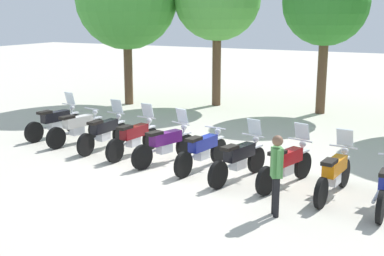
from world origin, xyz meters
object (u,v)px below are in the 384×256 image
Objects in this scene: motorcycle_3 at (134,137)px; motorcycle_8 at (334,173)px; motorcycle_5 at (202,150)px; motorcycle_2 at (104,132)px; motorcycle_7 at (286,164)px; motorcycle_4 at (166,144)px; motorcycle_1 at (78,127)px; tree_2 at (326,3)px; motorcycle_0 at (55,121)px; person_0 at (277,170)px; motorcycle_6 at (239,158)px.

motorcycle_3 is 1.00× the size of motorcycle_8.
motorcycle_3 is 2.24m from motorcycle_5.
motorcycle_7 is at bearing -95.09° from motorcycle_2.
motorcycle_1 is at bearing 96.94° from motorcycle_4.
motorcycle_7 is at bearing -79.42° from motorcycle_4.
motorcycle_8 is (4.44, -0.53, 0.00)m from motorcycle_4.
tree_2 is at bearing -22.93° from motorcycle_1.
motorcycle_3 is at bearing 90.59° from motorcycle_5.
motorcycle_7 is at bearing -88.90° from motorcycle_0.
motorcycle_0 reaches higher than motorcycle_5.
motorcycle_4 is 4.25m from person_0.
motorcycle_7 is at bearing -86.55° from motorcycle_1.
motorcycle_8 is at bearing -146.78° from person_0.
motorcycle_1 is 2.25m from motorcycle_3.
tree_2 is (3.15, 8.28, 3.65)m from motorcycle_3.
person_0 is at bearing -120.02° from motorcycle_5.
motorcycle_7 and motorcycle_8 have the same top height.
motorcycle_1 is 7.85m from motorcycle_8.
motorcycle_3 is 3.40m from motorcycle_6.
motorcycle_6 is 0.37× the size of tree_2.
motorcycle_4 is 0.98× the size of motorcycle_5.
motorcycle_6 is (6.67, -1.26, 0.00)m from motorcycle_0.
motorcycle_6 is (5.56, -0.97, 0.01)m from motorcycle_1.
motorcycle_8 is at bearing -75.10° from tree_2.
tree_2 is at bearing -15.43° from motorcycle_3.
motorcycle_6 is at bearing 109.24° from motorcycle_7.
motorcycle_3 is at bearing -95.44° from motorcycle_2.
motorcycle_0 is 8.64m from person_0.
motorcycle_0 is 4.53m from motorcycle_4.
motorcycle_0 and motorcycle_3 have the same top height.
motorcycle_1 is at bearing -94.66° from motorcycle_0.
motorcycle_4 is at bearing -103.43° from tree_2.
motorcycle_2 is 0.38× the size of tree_2.
motorcycle_2 is 4.52m from motorcycle_6.
motorcycle_2 and motorcycle_6 have the same top height.
tree_2 is (-0.19, 8.93, 3.65)m from motorcycle_6.
motorcycle_2 and motorcycle_7 have the same top height.
tree_2 is (2.03, 8.51, 3.65)m from motorcycle_4.
motorcycle_2 is 5.61m from motorcycle_7.
motorcycle_8 is (8.89, -1.37, 0.00)m from motorcycle_0.
tree_2 is (5.37, 7.95, 3.67)m from motorcycle_1.
motorcycle_0 is 0.99× the size of motorcycle_8.
motorcycle_2 is at bearing -88.16° from motorcycle_1.
motorcycle_8 is at bearing -95.49° from motorcycle_2.
motorcycle_3 is at bearing 94.98° from motorcycle_4.
person_0 reaches higher than motorcycle_8.
motorcycle_2 is 3.37m from motorcycle_5.
motorcycle_7 reaches higher than motorcycle_5.
motorcycle_8 is at bearing -92.34° from motorcycle_3.
tree_2 is at bearing 20.68° from motorcycle_8.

